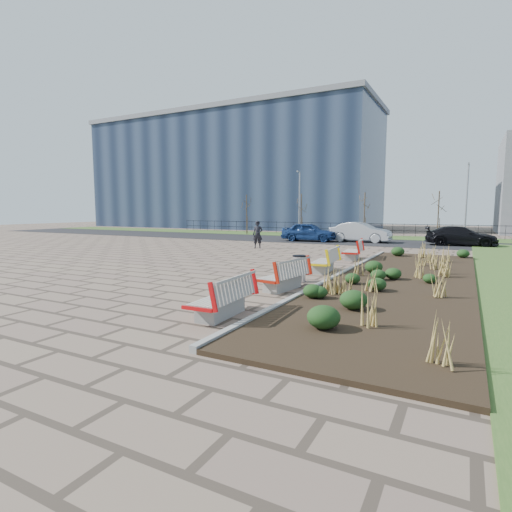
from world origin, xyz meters
The scene contains 22 objects.
ground centered at (0.00, 0.00, 0.00)m, with size 120.00×120.00×0.00m, color #6F5D4C.
planting_bed centered at (6.25, 5.00, 0.05)m, with size 4.50×18.00×0.10m, color black.
planting_curb centered at (3.92, 5.00, 0.07)m, with size 0.16×18.00×0.15m, color gray.
grass_verge_far centered at (0.00, 28.00, 0.02)m, with size 80.00×5.00×0.04m, color #33511E.
road centered at (0.00, 22.00, 0.01)m, with size 80.00×7.00×0.02m, color black.
bench_a centered at (3.00, -1.65, 0.50)m, with size 0.90×2.10×1.00m, color red, non-canonical shape.
bench_b centered at (3.00, 1.98, 0.50)m, with size 0.90×2.10×1.00m, color #A31A0A, non-canonical shape.
bench_c centered at (3.00, 6.09, 0.50)m, with size 0.90×2.10×1.00m, color yellow, non-canonical shape.
bench_d centered at (3.00, 10.69, 0.50)m, with size 0.90×2.10×1.00m, color red, non-canonical shape.
litter_bin centered at (2.93, 3.57, 0.46)m, with size 0.47×0.47×0.92m, color #B2B2B7.
pedestrian centered at (-4.06, 13.77, 0.90)m, with size 0.66×0.43×1.80m, color black.
car_blue centered at (-2.99, 20.56, 0.76)m, with size 1.74×4.34×1.48m, color navy.
car_silver centered at (0.80, 21.78, 0.78)m, with size 1.62×4.64×1.53m, color #A1A3A8.
car_black centered at (7.78, 21.91, 0.70)m, with size 1.90×4.67×1.36m, color black.
tree_a centered at (-12.00, 26.50, 2.04)m, with size 1.40×1.40×4.00m, color #4C3D2D, non-canonical shape.
tree_b centered at (-6.00, 26.50, 2.04)m, with size 1.40×1.40×4.00m, color #4C3D2D, non-canonical shape.
tree_c centered at (0.00, 26.50, 2.04)m, with size 1.40×1.40×4.00m, color #4C3D2D, non-canonical shape.
tree_d centered at (6.00, 26.50, 2.04)m, with size 1.40×1.40×4.00m, color #4C3D2D, non-canonical shape.
lamp_west centered at (-6.00, 26.00, 3.04)m, with size 0.24×0.60×6.00m, color gray, non-canonical shape.
lamp_east centered at (8.00, 26.00, 3.04)m, with size 0.24×0.60×6.00m, color gray, non-canonical shape.
railing_fence centered at (0.00, 29.50, 0.64)m, with size 44.00×0.10×1.20m, color black, non-canonical shape.
building_glass centered at (-22.00, 40.00, 7.50)m, with size 40.00×14.00×15.00m, color #192338.
Camera 1 is at (8.11, -9.52, 2.57)m, focal length 28.00 mm.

